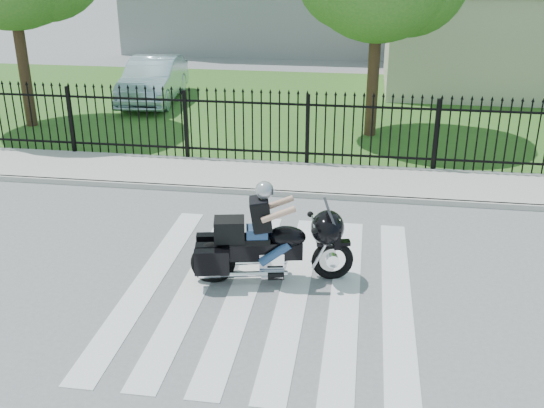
# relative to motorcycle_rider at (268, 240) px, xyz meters

# --- Properties ---
(ground) EXTENTS (120.00, 120.00, 0.00)m
(ground) POSITION_rel_motorcycle_rider_xyz_m (0.07, -0.33, -0.72)
(ground) COLOR slate
(ground) RESTS_ON ground
(crosswalk) EXTENTS (5.00, 5.50, 0.01)m
(crosswalk) POSITION_rel_motorcycle_rider_xyz_m (0.07, -0.33, -0.71)
(crosswalk) COLOR silver
(crosswalk) RESTS_ON ground
(sidewalk) EXTENTS (40.00, 2.00, 0.12)m
(sidewalk) POSITION_rel_motorcycle_rider_xyz_m (0.07, 4.67, -0.66)
(sidewalk) COLOR #ADAAA3
(sidewalk) RESTS_ON ground
(curb) EXTENTS (40.00, 0.12, 0.12)m
(curb) POSITION_rel_motorcycle_rider_xyz_m (0.07, 3.67, -0.66)
(curb) COLOR #ADAAA3
(curb) RESTS_ON ground
(grass_strip) EXTENTS (40.00, 12.00, 0.02)m
(grass_strip) POSITION_rel_motorcycle_rider_xyz_m (0.07, 11.67, -0.71)
(grass_strip) COLOR #335F20
(grass_strip) RESTS_ON ground
(iron_fence) EXTENTS (26.00, 0.04, 1.80)m
(iron_fence) POSITION_rel_motorcycle_rider_xyz_m (0.07, 5.67, 0.19)
(iron_fence) COLOR black
(iron_fence) RESTS_ON ground
(building_low) EXTENTS (10.00, 6.00, 3.50)m
(building_low) POSITION_rel_motorcycle_rider_xyz_m (7.07, 15.67, 1.03)
(building_low) COLOR beige
(building_low) RESTS_ON ground
(motorcycle_rider) EXTENTS (2.62, 1.19, 1.75)m
(motorcycle_rider) POSITION_rel_motorcycle_rider_xyz_m (0.00, 0.00, 0.00)
(motorcycle_rider) COLOR black
(motorcycle_rider) RESTS_ON ground
(parked_car) EXTENTS (1.96, 4.61, 1.48)m
(parked_car) POSITION_rel_motorcycle_rider_xyz_m (-5.77, 11.64, 0.04)
(parked_car) COLOR #ACC8D9
(parked_car) RESTS_ON grass_strip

